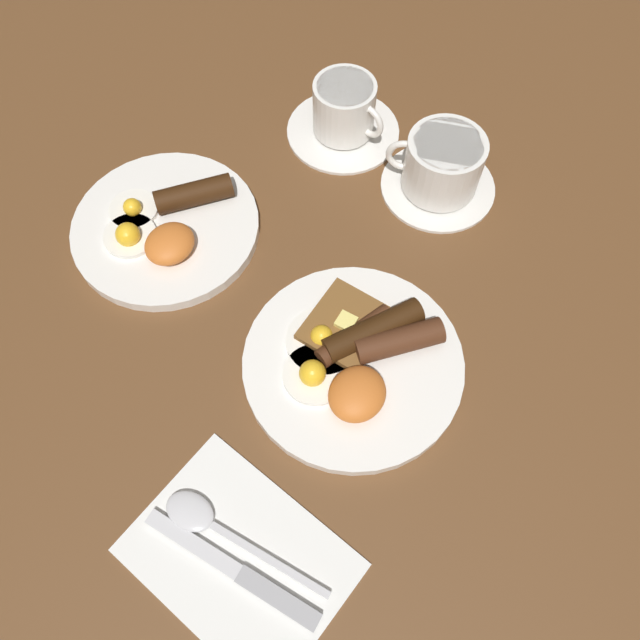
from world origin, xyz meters
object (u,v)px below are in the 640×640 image
teacup_far (344,114)px  spoon (206,521)px  breakfast_plate_near (354,358)px  teacup_near (441,168)px  knife (241,574)px  breakfast_plate_far (166,226)px

teacup_far → spoon: size_ratio=0.84×
breakfast_plate_near → spoon: breakfast_plate_near is taller
teacup_near → knife: bearing=-170.3°
knife → spoon: 0.06m
teacup_far → teacup_near: bearing=-93.2°
breakfast_plate_near → spoon: size_ratio=1.33×
teacup_near → spoon: teacup_near is taller
breakfast_plate_near → spoon: (-0.22, 0.02, -0.01)m
spoon → teacup_far: bearing=-76.5°
breakfast_plate_near → teacup_near: teacup_near is taller
breakfast_plate_near → teacup_far: (0.28, 0.20, 0.02)m
breakfast_plate_far → teacup_far: size_ratio=1.50×
breakfast_plate_near → knife: bearing=-171.6°
breakfast_plate_far → teacup_near: bearing=-42.8°
breakfast_plate_far → teacup_near: 0.35m
breakfast_plate_far → teacup_far: teacup_far is taller
teacup_near → teacup_far: size_ratio=0.96×
teacup_far → knife: teacup_far is taller
breakfast_plate_far → spoon: 0.36m
teacup_far → knife: size_ratio=0.80×
breakfast_plate_near → knife: 0.24m
breakfast_plate_near → knife: (-0.24, -0.04, -0.01)m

